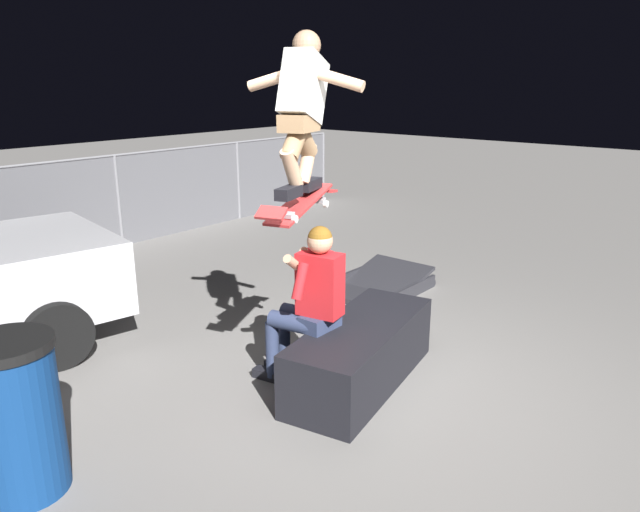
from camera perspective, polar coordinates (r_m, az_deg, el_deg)
name	(u,v)px	position (r m, az deg, el deg)	size (l,w,h in m)	color
ground_plane	(365,389)	(4.95, 4.40, -12.62)	(40.00, 40.00, 0.00)	slate
ledge_box_main	(361,354)	(4.93, 3.98, -9.36)	(1.66, 0.62, 0.52)	black
person_sitting_on_ledge	(308,298)	(4.70, -1.17, -4.02)	(0.60, 0.78, 1.35)	#2D3856
skateboard	(300,204)	(4.31, -1.96, 5.05)	(1.03, 0.49, 0.18)	#B72D2D
skater_airborne	(302,106)	(4.27, -1.73, 14.26)	(0.64, 0.87, 1.12)	black
kicker_ramp	(379,286)	(7.10, 5.67, -2.91)	(1.23, 0.90, 0.32)	#28282D
trash_bin	(16,417)	(4.05, -27.20, -13.62)	(0.54, 0.54, 0.99)	navy
fence_back	(38,211)	(8.75, -25.48, 3.91)	(12.05, 0.05, 1.38)	slate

